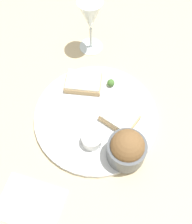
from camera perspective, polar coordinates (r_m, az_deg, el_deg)
ground_plane at (r=0.77m, az=0.00°, el=-1.22°), size 4.00×4.00×0.00m
dinner_plate at (r=0.77m, az=0.00°, el=-0.98°), size 0.34×0.34×0.01m
salad_bowl at (r=0.68m, az=6.29°, el=-7.37°), size 0.10×0.10×0.10m
sauce_ramekin at (r=0.71m, az=-0.86°, el=-5.61°), size 0.05×0.05×0.03m
cheese_toast_near at (r=0.81m, az=-2.59°, el=6.06°), size 0.12×0.11×0.03m
cheese_toast_far at (r=0.75m, az=4.83°, el=-1.08°), size 0.10×0.08×0.03m
wine_glass at (r=0.84m, az=-1.15°, el=18.61°), size 0.07×0.07×0.18m
garnish at (r=0.81m, az=3.03°, el=5.95°), size 0.02×0.02×0.02m
napkin at (r=0.71m, az=-13.17°, el=-17.63°), size 0.17×0.14×0.01m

